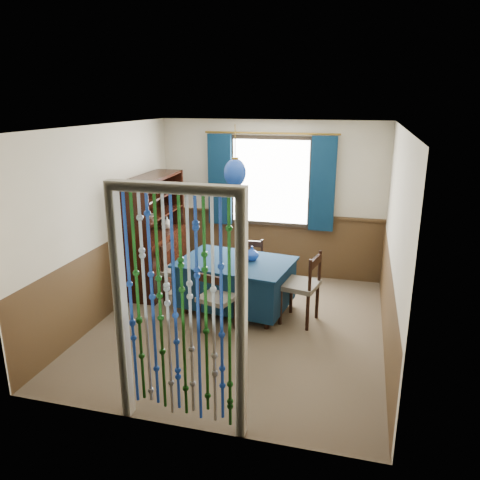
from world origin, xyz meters
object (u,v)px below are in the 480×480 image
(dining_table, at_px, (235,282))
(chair_left, at_px, (177,270))
(sideboard, at_px, (156,250))
(pendant_lamp, at_px, (235,173))
(bowl_shelf, at_px, (148,216))
(vase_sideboard, at_px, (167,222))
(chair_near, at_px, (216,299))
(chair_far, at_px, (250,266))
(vase_table, at_px, (252,254))
(chair_right, at_px, (302,286))

(dining_table, distance_m, chair_left, 0.89)
(sideboard, relative_size, pendant_lamp, 2.23)
(sideboard, xyz_separation_m, bowl_shelf, (0.06, -0.34, 0.61))
(bowl_shelf, relative_size, vase_sideboard, 1.09)
(chair_near, distance_m, pendant_lamp, 1.61)
(dining_table, distance_m, sideboard, 1.48)
(chair_left, bearing_deg, chair_far, 118.71)
(sideboard, distance_m, vase_table, 1.64)
(chair_left, height_order, pendant_lamp, pendant_lamp)
(dining_table, relative_size, vase_sideboard, 8.01)
(dining_table, xyz_separation_m, bowl_shelf, (-1.32, 0.14, 0.80))
(sideboard, relative_size, vase_table, 9.75)
(dining_table, xyz_separation_m, chair_left, (-0.89, 0.08, 0.05))
(chair_far, height_order, vase_sideboard, vase_sideboard)
(dining_table, xyz_separation_m, sideboard, (-1.38, 0.49, 0.18))
(vase_sideboard, bearing_deg, chair_right, -22.34)
(pendant_lamp, height_order, vase_sideboard, pendant_lamp)
(dining_table, height_order, chair_left, chair_left)
(chair_far, xyz_separation_m, vase_table, (0.16, -0.52, 0.37))
(pendant_lamp, bearing_deg, vase_table, 25.93)
(chair_far, bearing_deg, dining_table, 82.95)
(vase_table, xyz_separation_m, vase_sideboard, (-1.53, 0.70, 0.17))
(chair_left, bearing_deg, chair_right, 82.36)
(sideboard, bearing_deg, bowl_shelf, -81.03)
(pendant_lamp, bearing_deg, sideboard, 160.57)
(dining_table, height_order, chair_near, chair_near)
(vase_table, bearing_deg, dining_table, -154.07)
(chair_far, height_order, bowl_shelf, bowl_shelf)
(dining_table, bearing_deg, vase_table, 34.04)
(chair_right, bearing_deg, pendant_lamp, 94.09)
(chair_far, distance_m, bowl_shelf, 1.65)
(chair_far, xyz_separation_m, vase_sideboard, (-1.37, 0.18, 0.54))
(dining_table, bearing_deg, chair_far, 93.69)
(vase_table, bearing_deg, chair_near, -109.13)
(chair_right, distance_m, pendant_lamp, 1.68)
(dining_table, xyz_separation_m, vase_table, (0.20, 0.10, 0.39))
(pendant_lamp, xyz_separation_m, vase_sideboard, (-1.32, 0.79, -0.93))
(chair_near, relative_size, pendant_lamp, 1.07)
(chair_right, bearing_deg, bowl_shelf, 95.05)
(chair_right, height_order, vase_sideboard, vase_sideboard)
(vase_sideboard, bearing_deg, dining_table, -31.00)
(chair_near, xyz_separation_m, bowl_shelf, (-1.26, 0.82, 0.77))
(chair_right, distance_m, vase_sideboard, 2.47)
(chair_near, relative_size, chair_left, 0.95)
(chair_near, relative_size, bowl_shelf, 3.78)
(chair_left, distance_m, bowl_shelf, 0.87)
(chair_left, distance_m, sideboard, 0.65)
(dining_table, bearing_deg, pendant_lamp, -126.88)
(dining_table, xyz_separation_m, chair_right, (0.92, -0.13, 0.08))
(chair_far, bearing_deg, bowl_shelf, 16.34)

